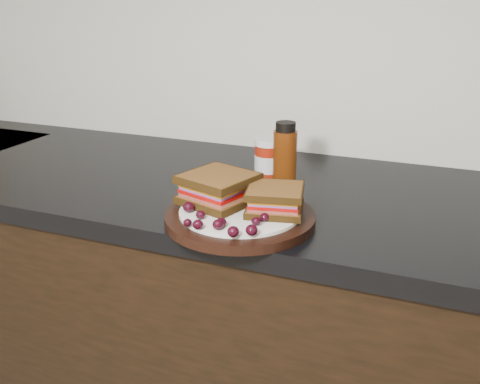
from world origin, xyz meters
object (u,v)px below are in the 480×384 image
object	(u,v)px
plate	(240,218)
oil_bottle	(285,155)
sandwich_left	(218,188)
condiment_jar	(269,159)

from	to	relation	value
plate	oil_bottle	xyz separation A→B (m)	(0.02, 0.22, 0.06)
plate	oil_bottle	bearing A→B (deg)	85.72
oil_bottle	sandwich_left	bearing A→B (deg)	-109.36
sandwich_left	condiment_jar	world-z (taller)	condiment_jar
plate	oil_bottle	world-z (taller)	oil_bottle
sandwich_left	condiment_jar	xyz separation A→B (m)	(0.03, 0.22, -0.00)
plate	sandwich_left	bearing A→B (deg)	156.83
plate	sandwich_left	xyz separation A→B (m)	(-0.05, 0.02, 0.04)
condiment_jar	oil_bottle	distance (m)	0.06
sandwich_left	oil_bottle	bearing A→B (deg)	88.31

